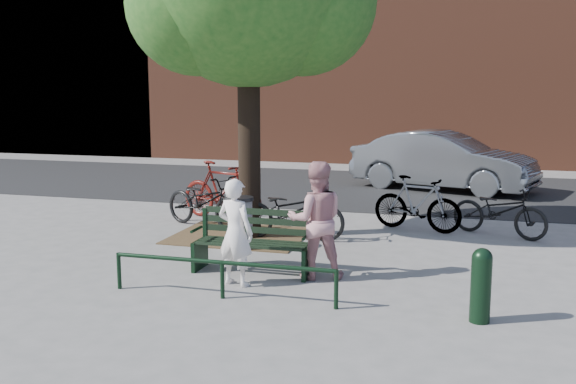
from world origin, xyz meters
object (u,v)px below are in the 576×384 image
(person_left, at_px, (235,232))
(litter_bin, at_px, (241,223))
(bicycle_c, at_px, (290,211))
(bollard, at_px, (481,283))
(parked_car, at_px, (443,161))
(park_bench, at_px, (254,240))
(person_right, at_px, (316,220))

(person_left, distance_m, litter_bin, 2.04)
(litter_bin, height_order, bicycle_c, bicycle_c)
(bollard, bearing_deg, parked_car, 94.87)
(park_bench, bearing_deg, parked_car, 74.89)
(person_left, height_order, parked_car, parked_car)
(park_bench, bearing_deg, person_left, -92.87)
(person_right, relative_size, bicycle_c, 0.85)
(bollard, bearing_deg, person_right, 151.64)
(park_bench, bearing_deg, litter_bin, 117.95)
(bicycle_c, distance_m, parked_car, 7.01)
(person_right, xyz_separation_m, parked_car, (1.40, 8.75, -0.06))
(bicycle_c, bearing_deg, park_bench, 177.71)
(park_bench, height_order, parked_car, parked_car)
(bicycle_c, bearing_deg, parked_car, -23.06)
(park_bench, height_order, person_right, person_right)
(parked_car, bearing_deg, park_bench, -177.33)
(bollard, bearing_deg, park_bench, 158.58)
(bollard, relative_size, bicycle_c, 0.45)
(bollard, height_order, litter_bin, litter_bin)
(bicycle_c, bearing_deg, person_left, 176.80)
(person_right, bearing_deg, park_bench, -20.45)
(park_bench, relative_size, bicycle_c, 0.88)
(parked_car, bearing_deg, bicycle_c, 177.89)
(bicycle_c, height_order, parked_car, parked_car)
(bollard, xyz_separation_m, parked_car, (-0.85, 9.96, 0.31))
(bollard, relative_size, litter_bin, 0.99)
(person_right, xyz_separation_m, bicycle_c, (-0.98, 2.16, -0.32))
(park_bench, height_order, bicycle_c, bicycle_c)
(person_left, distance_m, parked_car, 9.69)
(bollard, xyz_separation_m, bicycle_c, (-3.23, 3.38, 0.04))
(person_left, relative_size, litter_bin, 1.67)
(bollard, relative_size, parked_car, 0.19)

